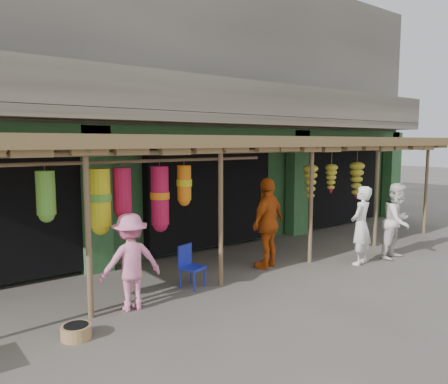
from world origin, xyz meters
TOP-DOWN VIEW (x-y plane):
  - ground at (0.00, 0.00)m, footprint 80.00×80.00m
  - building at (-0.00, 4.87)m, footprint 16.40×6.80m
  - awning at (-0.16, 0.80)m, footprint 14.00×2.70m
  - blue_chair at (-2.02, 0.07)m, footprint 0.48×0.48m
  - basket_right at (-4.43, -0.78)m, footprint 0.53×0.53m
  - person_front at (1.78, -0.96)m, footprint 0.71×0.56m
  - person_right at (2.86, -1.19)m, footprint 0.90×0.73m
  - person_vendor at (0.00, 0.11)m, footprint 1.22×0.79m
  - person_shopper at (-3.36, -0.26)m, footprint 1.07×0.71m

SIDE VIEW (x-z plane):
  - ground at x=0.00m, z-range 0.00..0.00m
  - basket_right at x=-4.43m, z-range 0.00..0.19m
  - blue_chair at x=-2.02m, z-range 0.05..0.83m
  - person_shopper at x=-3.36m, z-range 0.00..1.55m
  - person_front at x=1.78m, z-range 0.00..1.72m
  - person_right at x=2.86m, z-range 0.00..1.74m
  - person_vendor at x=0.00m, z-range 0.00..1.93m
  - awning at x=-0.16m, z-range 1.18..3.97m
  - building at x=0.00m, z-range -0.13..6.87m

